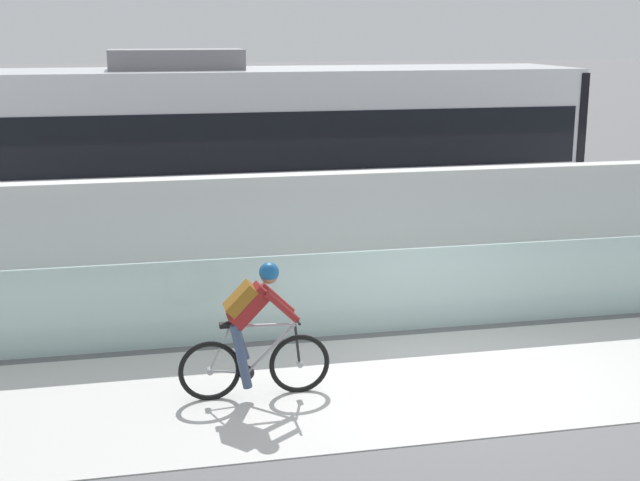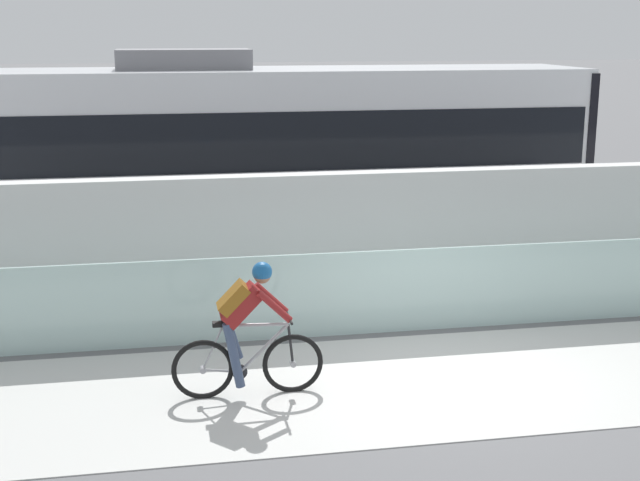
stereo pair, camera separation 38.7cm
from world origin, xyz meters
name	(u,v)px [view 2 (the right image)]	position (x,y,z in m)	size (l,w,h in m)	color
ground_plane	(447,381)	(0.00, 0.00, 0.00)	(200.00, 200.00, 0.00)	slate
bike_path_deck	(447,380)	(0.00, 0.00, 0.01)	(32.00, 3.20, 0.01)	silver
glass_parapet	(407,290)	(0.00, 1.85, 0.60)	(32.00, 0.05, 1.19)	silver
concrete_barrier_wall	(376,234)	(0.00, 3.65, 1.00)	(32.00, 0.36, 2.00)	silver
tram_rail_near	(344,255)	(0.00, 6.13, 0.00)	(32.00, 0.08, 0.01)	#595654
tram_rail_far	(329,238)	(0.00, 7.57, 0.00)	(32.00, 0.08, 0.01)	#595654
tram	(292,152)	(-0.87, 6.85, 1.89)	(11.06, 2.54, 3.81)	silver
cyclist_on_bike	(247,331)	(-2.44, 0.00, 0.80)	(1.77, 0.58, 1.61)	black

